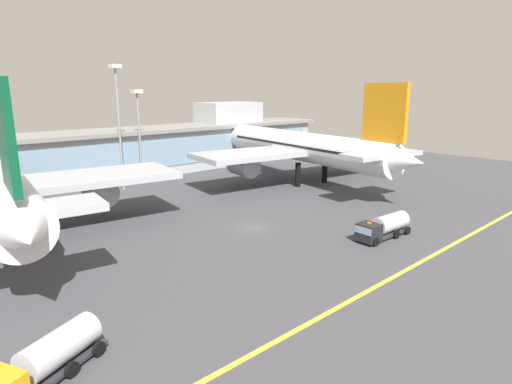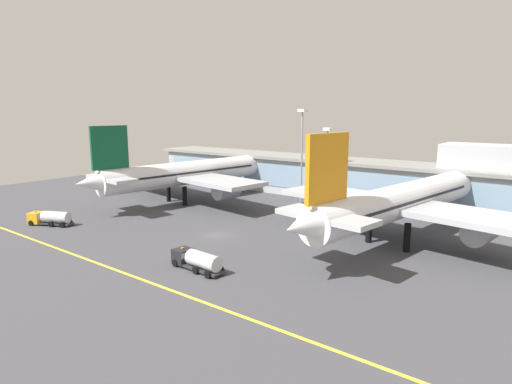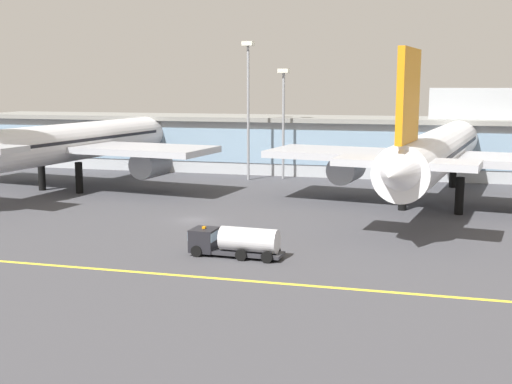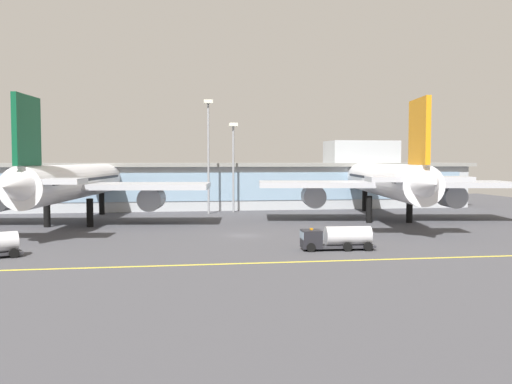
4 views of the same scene
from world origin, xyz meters
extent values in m
plane|color=#424247|center=(0.00, 0.00, 0.00)|extent=(180.00, 180.00, 0.00)
cube|color=yellow|center=(0.00, -22.00, 0.01)|extent=(144.00, 0.50, 0.01)
cube|color=#ADB2B7|center=(0.00, 46.06, 4.78)|extent=(116.33, 12.00, 9.56)
cube|color=#84A3BC|center=(0.00, 40.01, 5.26)|extent=(111.68, 0.20, 6.12)
cube|color=gray|center=(0.00, 46.06, 9.96)|extent=(119.33, 14.00, 0.80)
cube|color=#ADB2B7|center=(34.90, 48.06, 12.56)|extent=(16.00, 10.00, 6.00)
cylinder|color=black|center=(-23.51, 14.32, 2.35)|extent=(1.10, 1.10, 4.70)
cone|color=silver|center=(-29.93, -6.66, 7.78)|extent=(5.82, 7.07, 4.99)
cylinder|color=#999EA8|center=(-13.59, 18.43, 4.28)|extent=(4.89, 6.57, 4.11)
cube|color=#0C4C2D|center=(-29.28, -1.85, 14.97)|extent=(1.83, 8.42, 9.39)
cube|color=#B7BAC1|center=(-29.28, -1.85, 8.22)|extent=(15.18, 7.07, 0.75)
cylinder|color=black|center=(24.16, 13.15, 2.37)|extent=(1.10, 1.10, 4.74)
cylinder|color=black|center=(31.19, 12.06, 2.37)|extent=(1.10, 1.10, 4.74)
cylinder|color=black|center=(31.09, 34.54, 2.37)|extent=(1.10, 1.10, 4.74)
cylinder|color=white|center=(28.27, 16.42, 7.41)|extent=(13.28, 48.58, 5.93)
cone|color=white|center=(32.25, 42.01, 7.41)|extent=(6.38, 6.14, 5.63)
cone|color=white|center=(24.24, -9.46, 7.85)|extent=(5.98, 7.22, 5.04)
cube|color=#84A3BC|center=(31.68, 38.35, 8.44)|extent=(5.03, 4.78, 1.78)
cube|color=black|center=(28.27, 16.42, 7.85)|extent=(12.15, 40.97, 0.47)
cube|color=#B7BAC1|center=(28.27, 16.42, 6.67)|extent=(46.90, 18.47, 0.95)
cylinder|color=#999EA8|center=(15.90, 20.10, 4.33)|extent=(5.06, 6.84, 4.15)
cylinder|color=#999EA8|center=(41.17, 16.17, 4.33)|extent=(5.06, 6.84, 4.15)
cube|color=orange|center=(25.00, -4.55, 15.11)|extent=(2.04, 8.69, 9.48)
cube|color=#B7BAC1|center=(25.00, -4.55, 8.30)|extent=(15.25, 7.49, 0.76)
cylinder|color=black|center=(6.20, -15.83, 0.55)|extent=(1.12, 0.36, 1.10)
cylinder|color=black|center=(6.35, -13.24, 0.55)|extent=(1.12, 0.36, 1.10)
cylinder|color=black|center=(10.69, -16.09, 0.55)|extent=(1.12, 0.36, 1.10)
cylinder|color=black|center=(10.84, -13.49, 0.55)|extent=(1.12, 0.36, 1.10)
cylinder|color=black|center=(13.21, -16.24, 0.55)|extent=(1.12, 0.36, 1.10)
cylinder|color=black|center=(13.36, -13.64, 0.55)|extent=(1.12, 0.36, 1.10)
cube|color=#2D2D33|center=(10.59, -14.78, 0.45)|extent=(7.68, 2.77, 0.30)
cube|color=black|center=(6.54, -14.55, 1.40)|extent=(2.49, 2.73, 2.20)
cube|color=#84A3BC|center=(6.54, -14.55, 1.88)|extent=(2.57, 2.63, 0.88)
cylinder|color=silver|center=(11.13, -14.81, 1.75)|extent=(5.70, 2.62, 2.30)
cube|color=orange|center=(6.54, -14.55, 2.62)|extent=(0.30, 0.40, 0.20)
cylinder|color=black|center=(-30.24, -15.72, 0.55)|extent=(1.12, 0.74, 1.10)
cylinder|color=black|center=(-31.34, -13.37, 0.55)|extent=(1.12, 0.74, 1.10)
cylinder|color=black|center=(-27.95, -14.66, 0.55)|extent=(1.12, 0.74, 1.10)
cylinder|color=black|center=(-29.05, -12.30, 0.55)|extent=(1.12, 0.74, 1.10)
cube|color=#2D2D33|center=(-30.95, -14.62, 0.45)|extent=(7.84, 5.31, 0.30)
cylinder|color=silver|center=(-30.46, -14.39, 1.75)|extent=(6.03, 4.44, 2.30)
cylinder|color=gray|center=(2.90, 36.96, 9.06)|extent=(0.44, 0.44, 18.12)
cube|color=silver|center=(2.90, 36.96, 18.47)|extent=(1.80, 1.80, 0.70)
cylinder|color=gray|center=(-2.55, 34.07, 11.27)|extent=(0.44, 0.44, 22.54)
cube|color=silver|center=(-2.55, 34.07, 22.89)|extent=(1.80, 1.80, 0.70)
camera|label=1|loc=(-38.02, -42.35, 18.64)|focal=29.99mm
camera|label=2|loc=(52.54, -56.79, 22.76)|focal=30.17mm
camera|label=3|loc=(27.19, -72.72, 16.31)|focal=45.81mm
camera|label=4|loc=(-10.65, -80.83, 11.06)|focal=39.38mm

